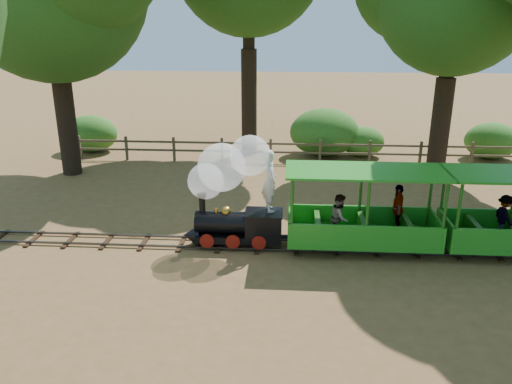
{
  "coord_description": "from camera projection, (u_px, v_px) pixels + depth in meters",
  "views": [
    {
      "loc": [
        -0.22,
        -11.74,
        5.61
      ],
      "look_at": [
        -1.08,
        0.5,
        1.33
      ],
      "focal_mm": 35.0,
      "sensor_mm": 36.0,
      "label": 1
    }
  ],
  "objects": [
    {
      "name": "ground",
      "position": [
        296.0,
        248.0,
        12.89
      ],
      "size": [
        90.0,
        90.0,
        0.0
      ],
      "primitive_type": "plane",
      "color": "#8F623D",
      "rests_on": "ground"
    },
    {
      "name": "track",
      "position": [
        296.0,
        245.0,
        12.87
      ],
      "size": [
        22.0,
        1.0,
        0.1
      ],
      "color": "#3F3D3A",
      "rests_on": "ground"
    },
    {
      "name": "locomotive",
      "position": [
        231.0,
        184.0,
        12.53
      ],
      "size": [
        2.59,
        1.22,
        2.97
      ],
      "color": "black",
      "rests_on": "ground"
    },
    {
      "name": "carriage_front",
      "position": [
        364.0,
        220.0,
        12.52
      ],
      "size": [
        3.9,
        1.59,
        2.03
      ],
      "color": "#25901F",
      "rests_on": "track"
    },
    {
      "name": "fence",
      "position": [
        295.0,
        149.0,
        20.24
      ],
      "size": [
        18.1,
        0.1,
        1.0
      ],
      "color": "brown",
      "rests_on": "ground"
    },
    {
      "name": "shrub_west",
      "position": [
        91.0,
        134.0,
        21.98
      ],
      "size": [
        2.33,
        1.79,
        1.61
      ],
      "primitive_type": "ellipsoid",
      "color": "#2D6B1E",
      "rests_on": "ground"
    },
    {
      "name": "shrub_mid_w",
      "position": [
        324.0,
        132.0,
        21.24
      ],
      "size": [
        2.94,
        2.26,
        2.03
      ],
      "primitive_type": "ellipsoid",
      "color": "#2D6B1E",
      "rests_on": "ground"
    },
    {
      "name": "shrub_mid_e",
      "position": [
        362.0,
        142.0,
        21.25
      ],
      "size": [
        1.85,
        1.42,
        1.28
      ],
      "primitive_type": "ellipsoid",
      "color": "#2D6B1E",
      "rests_on": "ground"
    },
    {
      "name": "shrub_east",
      "position": [
        492.0,
        141.0,
        20.86
      ],
      "size": [
        2.21,
        1.7,
        1.53
      ],
      "primitive_type": "ellipsoid",
      "color": "#2D6B1E",
      "rests_on": "ground"
    }
  ]
}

